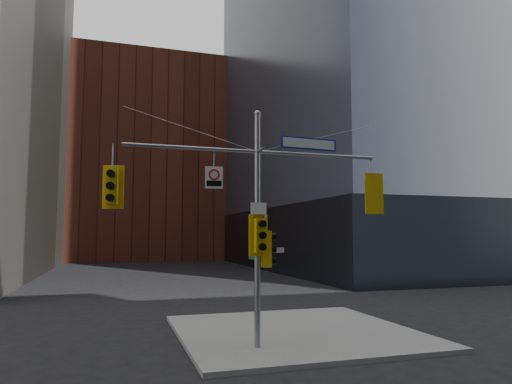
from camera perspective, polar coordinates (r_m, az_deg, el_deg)
ground at (r=12.41m, az=3.14°, el=-21.55°), size 160.00×160.00×0.00m
sidewalk_corner at (r=16.72m, az=4.89°, el=-17.02°), size 8.00×8.00×0.15m
podium_ne at (r=53.82m, az=19.56°, el=-5.51°), size 36.40×36.40×6.00m
brick_midrise at (r=70.10m, az=-13.63°, el=3.48°), size 26.00×20.00×28.00m
signal_assembly at (r=13.84m, az=0.18°, el=-1.40°), size 8.00×0.80×7.30m
traffic_light_west_arm at (r=13.26m, az=-17.57°, el=0.68°), size 0.58×0.53×1.23m
traffic_light_east_arm at (r=15.51m, az=14.25°, el=-0.24°), size 0.64×0.52×1.33m
traffic_light_pole_side at (r=13.92m, az=1.47°, el=-7.12°), size 0.43×0.37×1.10m
traffic_light_pole_front at (r=13.55m, az=0.52°, el=-5.44°), size 0.59×0.48×1.24m
street_sign_blade at (r=14.70m, az=6.63°, el=6.01°), size 1.96×0.21×0.38m
regulatory_sign_arm at (r=13.55m, az=-5.27°, el=1.90°), size 0.53×0.09×0.66m
regulatory_sign_pole at (r=13.71m, az=0.32°, el=-2.74°), size 0.49×0.06×0.64m
street_blade_ew at (r=13.96m, az=1.95°, el=-7.28°), size 0.79×0.07×0.16m
street_blade_ns at (r=14.26m, az=-0.37°, el=-8.13°), size 0.05×0.77×0.15m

